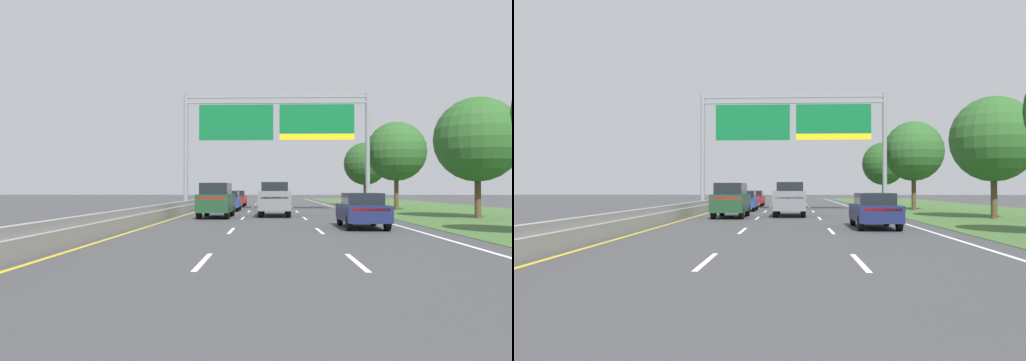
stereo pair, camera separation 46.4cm
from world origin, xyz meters
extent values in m
plane|color=#3D3D3F|center=(0.00, 35.00, 0.00)|extent=(220.00, 220.00, 0.00)
cube|color=white|center=(-1.85, 10.50, 0.00)|extent=(0.14, 3.00, 0.01)
cube|color=white|center=(-1.85, 19.50, 0.00)|extent=(0.14, 3.00, 0.01)
cube|color=white|center=(-1.85, 28.50, 0.00)|extent=(0.14, 3.00, 0.01)
cube|color=white|center=(-1.85, 37.50, 0.00)|extent=(0.14, 3.00, 0.01)
cube|color=white|center=(-1.85, 46.50, 0.00)|extent=(0.14, 3.00, 0.01)
cube|color=white|center=(-1.85, 55.50, 0.00)|extent=(0.14, 3.00, 0.01)
cube|color=white|center=(-1.85, 64.50, 0.00)|extent=(0.14, 3.00, 0.01)
cube|color=white|center=(-1.85, 73.50, 0.00)|extent=(0.14, 3.00, 0.01)
cube|color=white|center=(-1.85, 82.50, 0.00)|extent=(0.14, 3.00, 0.01)
cube|color=white|center=(1.85, 10.50, 0.00)|extent=(0.14, 3.00, 0.01)
cube|color=white|center=(1.85, 19.50, 0.00)|extent=(0.14, 3.00, 0.01)
cube|color=white|center=(1.85, 28.50, 0.00)|extent=(0.14, 3.00, 0.01)
cube|color=white|center=(1.85, 37.50, 0.00)|extent=(0.14, 3.00, 0.01)
cube|color=white|center=(1.85, 46.50, 0.00)|extent=(0.14, 3.00, 0.01)
cube|color=white|center=(1.85, 55.50, 0.00)|extent=(0.14, 3.00, 0.01)
cube|color=white|center=(1.85, 64.50, 0.00)|extent=(0.14, 3.00, 0.01)
cube|color=white|center=(1.85, 73.50, 0.00)|extent=(0.14, 3.00, 0.01)
cube|color=white|center=(1.85, 82.50, 0.00)|extent=(0.14, 3.00, 0.01)
cube|color=white|center=(5.90, 35.00, 0.00)|extent=(0.16, 106.00, 0.01)
cube|color=gold|center=(-5.90, 35.00, 0.00)|extent=(0.16, 106.00, 0.01)
cube|color=#3D602D|center=(13.95, 35.00, 0.01)|extent=(14.00, 110.00, 0.02)
cube|color=gray|center=(-6.60, 35.00, 0.28)|extent=(0.60, 110.00, 0.55)
cube|color=gray|center=(-6.60, 35.00, 0.70)|extent=(0.25, 110.00, 0.30)
cylinder|color=gray|center=(-7.05, 39.16, 4.73)|extent=(0.36, 0.36, 9.46)
cylinder|color=gray|center=(7.65, 39.16, 4.73)|extent=(0.36, 0.36, 9.46)
cube|color=gray|center=(0.30, 39.16, 9.23)|extent=(14.70, 0.24, 0.20)
cube|color=gray|center=(0.30, 39.16, 8.78)|extent=(14.70, 0.24, 0.20)
cube|color=#0C602D|center=(-2.95, 38.98, 7.12)|extent=(6.00, 0.12, 2.87)
cube|color=#0C602D|center=(3.55, 38.98, 7.37)|extent=(6.00, 0.12, 2.37)
cube|color=yellow|center=(3.55, 38.98, 5.94)|extent=(6.00, 0.12, 0.50)
cube|color=slate|center=(0.08, 31.13, 0.92)|extent=(2.06, 5.42, 1.00)
cube|color=black|center=(0.09, 31.98, 1.81)|extent=(1.74, 1.92, 0.78)
cube|color=#B21414|center=(0.05, 28.47, 1.22)|extent=(1.68, 0.10, 0.12)
cube|color=slate|center=(0.06, 29.41, 1.52)|extent=(2.02, 1.97, 0.20)
cylinder|color=black|center=(-0.75, 32.98, 0.42)|extent=(0.31, 0.84, 0.84)
cylinder|color=black|center=(0.95, 32.96, 0.42)|extent=(0.31, 0.84, 0.84)
cylinder|color=black|center=(-0.79, 29.31, 0.42)|extent=(0.31, 0.84, 0.84)
cylinder|color=black|center=(0.91, 29.29, 0.42)|extent=(0.31, 0.84, 0.84)
cube|color=maroon|center=(-3.58, 49.71, 0.69)|extent=(1.85, 4.41, 0.72)
cube|color=black|center=(-3.59, 49.66, 1.31)|extent=(1.58, 2.31, 0.52)
cube|color=#B21414|center=(-3.60, 47.55, 0.91)|extent=(1.53, 0.09, 0.12)
cylinder|color=black|center=(-4.37, 51.21, 0.33)|extent=(0.23, 0.66, 0.66)
cylinder|color=black|center=(-2.77, 51.20, 0.33)|extent=(0.23, 0.66, 0.66)
cylinder|color=black|center=(-4.40, 48.22, 0.33)|extent=(0.23, 0.66, 0.66)
cylinder|color=black|center=(-2.80, 48.20, 0.33)|extent=(0.23, 0.66, 0.66)
cube|color=#193D23|center=(-3.50, 29.17, 0.91)|extent=(1.99, 4.74, 1.05)
cube|color=black|center=(-3.50, 29.02, 1.77)|extent=(1.69, 3.03, 0.68)
cube|color=#B21414|center=(-3.55, 26.86, 1.22)|extent=(1.60, 0.11, 0.12)
cylinder|color=black|center=(-4.29, 30.79, 0.38)|extent=(0.28, 0.77, 0.76)
cylinder|color=black|center=(-2.65, 30.75, 0.38)|extent=(0.28, 0.77, 0.76)
cylinder|color=black|center=(-4.35, 27.59, 0.38)|extent=(0.28, 0.77, 0.76)
cylinder|color=black|center=(-2.71, 27.56, 0.38)|extent=(0.28, 0.77, 0.76)
cube|color=navy|center=(-3.52, 38.60, 0.69)|extent=(1.83, 4.40, 0.72)
cube|color=black|center=(-3.52, 38.55, 1.31)|extent=(1.57, 2.30, 0.52)
cube|color=#B21414|center=(-3.52, 36.44, 0.91)|extent=(1.53, 0.08, 0.12)
cylinder|color=black|center=(-4.32, 40.10, 0.33)|extent=(0.22, 0.66, 0.66)
cylinder|color=black|center=(-2.72, 40.09, 0.33)|extent=(0.22, 0.66, 0.66)
cylinder|color=black|center=(-4.32, 37.11, 0.33)|extent=(0.22, 0.66, 0.66)
cylinder|color=black|center=(-2.72, 37.10, 0.33)|extent=(0.22, 0.66, 0.66)
cube|color=silver|center=(0.11, 40.47, 0.69)|extent=(1.83, 4.40, 0.72)
cube|color=black|center=(0.11, 40.42, 1.31)|extent=(1.57, 2.30, 0.52)
cube|color=#B21414|center=(0.11, 38.31, 0.91)|extent=(1.53, 0.08, 0.12)
cylinder|color=black|center=(-0.68, 41.96, 0.33)|extent=(0.22, 0.66, 0.66)
cylinder|color=black|center=(0.92, 41.96, 0.33)|extent=(0.22, 0.66, 0.66)
cylinder|color=black|center=(-0.69, 38.97, 0.33)|extent=(0.22, 0.66, 0.66)
cylinder|color=black|center=(0.91, 38.97, 0.33)|extent=(0.22, 0.66, 0.66)
cube|color=#161E47|center=(3.92, 21.18, 0.69)|extent=(1.85, 4.41, 0.72)
cube|color=black|center=(3.92, 21.13, 1.31)|extent=(1.58, 2.31, 0.52)
cube|color=#B21414|center=(3.90, 19.02, 0.91)|extent=(1.53, 0.09, 0.12)
cylinder|color=black|center=(3.13, 22.69, 0.33)|extent=(0.23, 0.66, 0.66)
cylinder|color=black|center=(4.73, 22.67, 0.33)|extent=(0.23, 0.66, 0.66)
cylinder|color=black|center=(3.11, 19.69, 0.33)|extent=(0.23, 0.66, 0.66)
cylinder|color=black|center=(4.71, 19.68, 0.33)|extent=(0.23, 0.66, 0.66)
cylinder|color=#4C3823|center=(12.08, 28.55, 1.34)|extent=(0.36, 0.36, 2.68)
sphere|color=#285623|center=(12.08, 28.55, 4.69)|extent=(5.03, 5.03, 5.03)
cylinder|color=#4C3823|center=(10.23, 40.36, 1.45)|extent=(0.36, 0.36, 2.90)
sphere|color=#285623|center=(10.23, 40.36, 4.86)|extent=(4.91, 4.91, 4.91)
cylinder|color=#4C3823|center=(9.94, 52.46, 1.31)|extent=(0.36, 0.36, 2.62)
sphere|color=#234C1E|center=(9.94, 52.46, 4.43)|extent=(4.54, 4.54, 4.54)
camera|label=1|loc=(-0.23, -1.71, 1.76)|focal=35.50mm
camera|label=2|loc=(0.23, -1.69, 1.76)|focal=35.50mm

